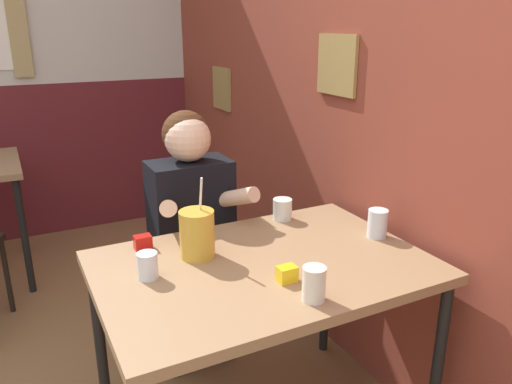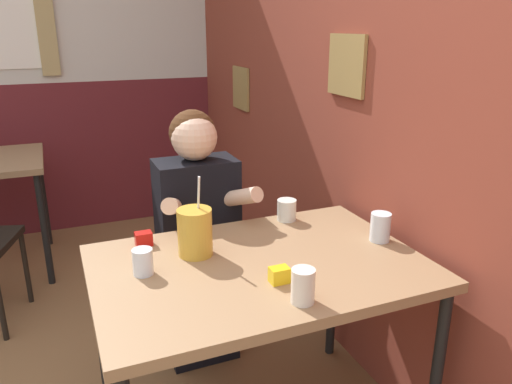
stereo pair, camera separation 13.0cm
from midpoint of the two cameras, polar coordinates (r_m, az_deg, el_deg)
name	(u,v)px [view 1 (the left image)]	position (r m, az deg, el deg)	size (l,w,h in m)	color
brick_wall_right	(275,52)	(2.74, 0.73, 15.70)	(0.08, 4.79, 2.70)	brown
back_wall	(10,45)	(3.84, -27.24, 14.70)	(5.36, 0.09, 2.70)	silver
main_table	(263,279)	(1.72, -1.38, -10.01)	(1.10, 0.75, 0.73)	#93704C
person_seated	(192,240)	(2.20, -8.99, -5.42)	(0.42, 0.40, 1.16)	black
cocktail_pitcher	(197,234)	(1.72, -8.90, -4.79)	(0.12, 0.12, 0.29)	gold
glass_near_pitcher	(148,266)	(1.63, -14.55, -8.19)	(0.07, 0.07, 0.09)	silver
glass_center	(282,209)	(2.04, 1.22, -2.00)	(0.08, 0.08, 0.09)	silver
glass_far_side	(314,284)	(1.46, 4.07, -10.47)	(0.07, 0.07, 0.10)	silver
glass_by_brick	(378,223)	(1.91, 11.84, -3.55)	(0.07, 0.07, 0.11)	silver
condiment_ketchup	(143,242)	(1.84, -14.80, -5.62)	(0.06, 0.04, 0.05)	#B7140F
condiment_mustard	(287,274)	(1.57, 1.16, -9.38)	(0.06, 0.04, 0.05)	yellow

